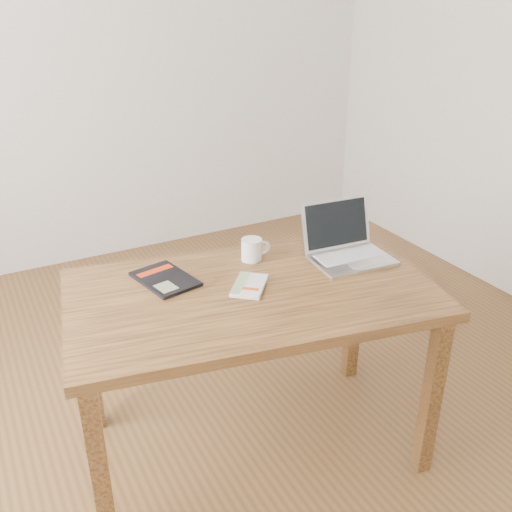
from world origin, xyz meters
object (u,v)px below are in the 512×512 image
white_guidebook (249,285)px  laptop (346,246)px  black_guidebook (165,279)px  desk (252,311)px  coffee_mug (252,249)px

white_guidebook → laptop: 0.47m
white_guidebook → black_guidebook: bearing=-177.3°
desk → black_guidebook: 0.35m
desk → black_guidebook: black_guidebook is taller
black_guidebook → desk: bearing=-52.3°
laptop → white_guidebook: bearing=-170.0°
white_guidebook → black_guidebook: size_ratio=0.73×
desk → black_guidebook: (-0.26, 0.22, 0.10)m
white_guidebook → black_guidebook: 0.32m
black_guidebook → laptop: bearing=-23.8°
white_guidebook → coffee_mug: size_ratio=1.72×
black_guidebook → laptop: 0.74m
desk → white_guidebook: (0.00, 0.02, 0.10)m
white_guidebook → coffee_mug: (0.12, 0.20, 0.04)m
laptop → black_guidebook: bearing=172.7°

